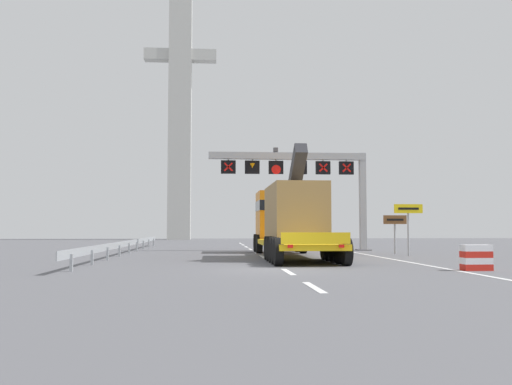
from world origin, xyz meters
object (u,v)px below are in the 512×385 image
object	(u,v)px
exit_sign_yellow	(408,217)
tourist_info_sign_brown	(395,225)
bridge_pylon_distant	(180,88)
heavy_haul_truck_yellow	(288,218)
overhead_lane_gantry	(306,171)
crash_barrier_striped	(476,258)

from	to	relation	value
exit_sign_yellow	tourist_info_sign_brown	size ratio (longest dim) A/B	1.25
exit_sign_yellow	bridge_pylon_distant	distance (m)	46.01
heavy_haul_truck_yellow	tourist_info_sign_brown	world-z (taller)	heavy_haul_truck_yellow
heavy_haul_truck_yellow	exit_sign_yellow	distance (m)	6.42
bridge_pylon_distant	exit_sign_yellow	bearing A→B (deg)	-70.05
overhead_lane_gantry	tourist_info_sign_brown	xyz separation A→B (m)	(4.25, -4.92, -3.52)
overhead_lane_gantry	heavy_haul_truck_yellow	xyz separation A→B (m)	(-2.14, -6.78, -3.19)
overhead_lane_gantry	bridge_pylon_distant	xyz separation A→B (m)	(-10.32, 33.16, 13.86)
overhead_lane_gantry	exit_sign_yellow	xyz separation A→B (m)	(4.28, -7.05, -3.10)
overhead_lane_gantry	bridge_pylon_distant	bearing A→B (deg)	107.28
tourist_info_sign_brown	bridge_pylon_distant	world-z (taller)	bridge_pylon_distant
tourist_info_sign_brown	crash_barrier_striped	distance (m)	12.05
overhead_lane_gantry	bridge_pylon_distant	size ratio (longest dim) A/B	0.28
overhead_lane_gantry	exit_sign_yellow	world-z (taller)	overhead_lane_gantry
tourist_info_sign_brown	crash_barrier_striped	world-z (taller)	tourist_info_sign_brown
exit_sign_yellow	tourist_info_sign_brown	world-z (taller)	exit_sign_yellow
exit_sign_yellow	bridge_pylon_distant	bearing A→B (deg)	109.95
tourist_info_sign_brown	bridge_pylon_distant	distance (m)	44.33
heavy_haul_truck_yellow	crash_barrier_striped	bearing A→B (deg)	-62.28
exit_sign_yellow	crash_barrier_striped	bearing A→B (deg)	-96.48
crash_barrier_striped	bridge_pylon_distant	world-z (taller)	bridge_pylon_distant
heavy_haul_truck_yellow	crash_barrier_striped	size ratio (longest dim) A/B	14.01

